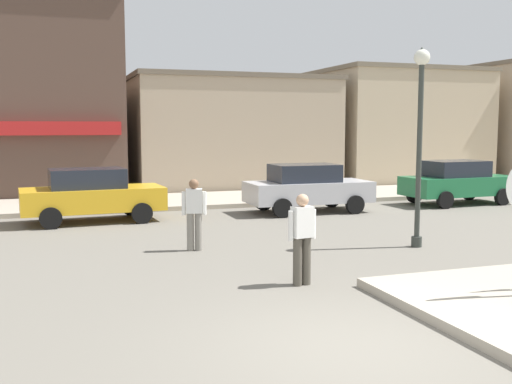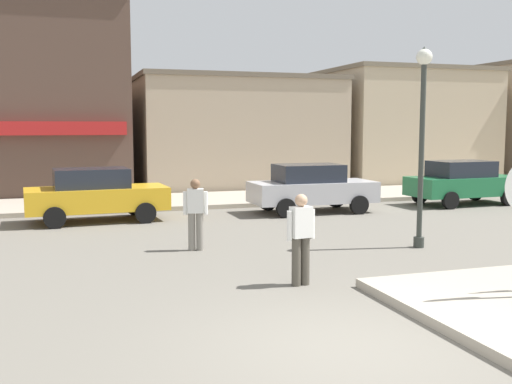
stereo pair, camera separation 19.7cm
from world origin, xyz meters
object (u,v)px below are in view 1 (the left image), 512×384
Objects in this scene: parked_car_third at (457,182)px; pedestrian_crossing_far at (194,212)px; lamp_post at (420,118)px; parked_car_nearest at (92,194)px; parked_car_second at (307,187)px; pedestrian_crossing_near at (302,236)px.

parked_car_third is 2.53× the size of pedestrian_crossing_far.
lamp_post reaches higher than parked_car_third.
lamp_post is 9.47m from parked_car_nearest.
parked_car_nearest is 6.73m from parked_car_second.
parked_car_second is at bearing -1.79° from parked_car_nearest.
parked_car_third is (5.77, 6.10, -2.15)m from lamp_post.
parked_car_third is (5.90, 0.14, 0.00)m from parked_car_second.
parked_car_nearest is at bearing 138.00° from lamp_post.
parked_car_second is 2.49× the size of pedestrian_crossing_far.
pedestrian_crossing_far is (-1.11, 3.48, 0.00)m from pedestrian_crossing_near.
pedestrian_crossing_near is (-3.71, -8.19, 0.06)m from parked_car_second.
pedestrian_crossing_far is at bearing -135.72° from parked_car_second.
parked_car_second is at bearing 44.28° from pedestrian_crossing_far.
pedestrian_crossing_near is at bearing -70.24° from parked_car_nearest.
lamp_post is 6.34m from parked_car_second.
parked_car_third is at bearing -0.34° from parked_car_nearest.
lamp_post is 5.52m from pedestrian_crossing_far.
parked_car_nearest is 12.63m from parked_car_third.
parked_car_nearest is 1.02× the size of parked_car_second.
pedestrian_crossing_near is (3.02, -8.40, 0.06)m from parked_car_nearest.
lamp_post is 1.12× the size of parked_car_third.
pedestrian_crossing_near reaches higher than parked_car_second.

